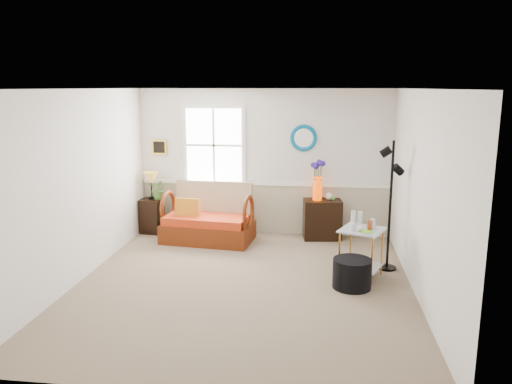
# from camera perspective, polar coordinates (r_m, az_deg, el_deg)

# --- Properties ---
(floor) EXTENTS (4.50, 5.00, 0.01)m
(floor) POSITION_cam_1_polar(r_m,az_deg,el_deg) (6.88, -1.46, -10.51)
(floor) COLOR #766650
(floor) RESTS_ON ground
(ceiling) EXTENTS (4.50, 5.00, 0.01)m
(ceiling) POSITION_cam_1_polar(r_m,az_deg,el_deg) (6.36, -1.58, 11.71)
(ceiling) COLOR white
(ceiling) RESTS_ON walls
(walls) EXTENTS (4.51, 5.01, 2.60)m
(walls) POSITION_cam_1_polar(r_m,az_deg,el_deg) (6.49, -1.52, 0.16)
(walls) COLOR silver
(walls) RESTS_ON floor
(wainscot) EXTENTS (4.46, 0.02, 0.90)m
(wainscot) POSITION_cam_1_polar(r_m,az_deg,el_deg) (9.08, 0.88, -1.94)
(wainscot) COLOR tan
(wainscot) RESTS_ON walls
(chair_rail) EXTENTS (4.46, 0.04, 0.06)m
(chair_rail) POSITION_cam_1_polar(r_m,az_deg,el_deg) (8.97, 0.88, 0.97)
(chair_rail) COLOR white
(chair_rail) RESTS_ON walls
(window) EXTENTS (1.14, 0.06, 1.44)m
(window) POSITION_cam_1_polar(r_m,az_deg,el_deg) (9.01, -4.83, 5.35)
(window) COLOR white
(window) RESTS_ON walls
(picture) EXTENTS (0.28, 0.03, 0.28)m
(picture) POSITION_cam_1_polar(r_m,az_deg,el_deg) (9.29, -11.00, 5.06)
(picture) COLOR gold
(picture) RESTS_ON walls
(mirror) EXTENTS (0.47, 0.07, 0.47)m
(mirror) POSITION_cam_1_polar(r_m,az_deg,el_deg) (8.81, 5.46, 6.17)
(mirror) COLOR #0481AD
(mirror) RESTS_ON walls
(loveseat) EXTENTS (1.60, 1.02, 0.99)m
(loveseat) POSITION_cam_1_polar(r_m,az_deg,el_deg) (8.62, -5.53, -2.43)
(loveseat) COLOR #522408
(loveseat) RESTS_ON floor
(throw_pillow) EXTENTS (0.44, 0.15, 0.43)m
(throw_pillow) POSITION_cam_1_polar(r_m,az_deg,el_deg) (8.64, -7.83, -2.16)
(throw_pillow) COLOR #C45100
(throw_pillow) RESTS_ON loveseat
(lamp_stand) EXTENTS (0.38, 0.38, 0.63)m
(lamp_stand) POSITION_cam_1_polar(r_m,az_deg,el_deg) (9.33, -11.82, -2.67)
(lamp_stand) COLOR black
(lamp_stand) RESTS_ON floor
(table_lamp) EXTENTS (0.29, 0.29, 0.50)m
(table_lamp) POSITION_cam_1_polar(r_m,az_deg,el_deg) (9.19, -11.87, 0.71)
(table_lamp) COLOR gold
(table_lamp) RESTS_ON lamp_stand
(potted_plant) EXTENTS (0.39, 0.42, 0.28)m
(potted_plant) POSITION_cam_1_polar(r_m,az_deg,el_deg) (9.19, -11.07, 0.06)
(potted_plant) COLOR #467C31
(potted_plant) RESTS_ON lamp_stand
(cabinet) EXTENTS (0.70, 0.50, 0.69)m
(cabinet) POSITION_cam_1_polar(r_m,az_deg,el_deg) (8.84, 7.57, -3.11)
(cabinet) COLOR black
(cabinet) RESTS_ON floor
(flower_vase) EXTENTS (0.26, 0.26, 0.69)m
(flower_vase) POSITION_cam_1_polar(r_m,az_deg,el_deg) (8.67, 7.06, 1.29)
(flower_vase) COLOR #F24600
(flower_vase) RESTS_ON cabinet
(side_table) EXTENTS (0.72, 0.72, 0.70)m
(side_table) POSITION_cam_1_polar(r_m,az_deg,el_deg) (7.17, 11.89, -6.86)
(side_table) COLOR #B07A32
(side_table) RESTS_ON floor
(tabletop_items) EXTENTS (0.40, 0.40, 0.23)m
(tabletop_items) POSITION_cam_1_polar(r_m,az_deg,el_deg) (7.06, 12.06, -3.25)
(tabletop_items) COLOR silver
(tabletop_items) RESTS_ON side_table
(floor_lamp) EXTENTS (0.29, 0.29, 1.89)m
(floor_lamp) POSITION_cam_1_polar(r_m,az_deg,el_deg) (7.41, 15.08, -1.58)
(floor_lamp) COLOR black
(floor_lamp) RESTS_ON floor
(ottoman) EXTENTS (0.65, 0.65, 0.39)m
(ottoman) POSITION_cam_1_polar(r_m,az_deg,el_deg) (6.83, 10.92, -9.12)
(ottoman) COLOR black
(ottoman) RESTS_ON floor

